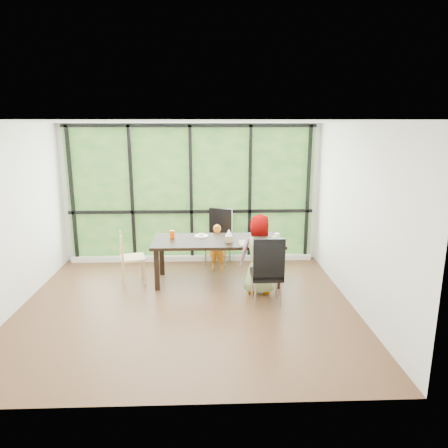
{
  "coord_description": "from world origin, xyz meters",
  "views": [
    {
      "loc": [
        0.35,
        -5.73,
        2.65
      ],
      "look_at": [
        0.6,
        0.91,
        1.05
      ],
      "focal_mm": 32.83,
      "sensor_mm": 36.0,
      "label": 1
    }
  ],
  "objects_px": {
    "white_mug": "(277,236)",
    "dining_table": "(218,261)",
    "plate_near": "(253,242)",
    "green_cup": "(274,240)",
    "plate_far": "(201,236)",
    "child_toddler": "(217,248)",
    "tissue_box": "(229,239)",
    "chair_window_leather": "(218,238)",
    "child_older": "(260,254)",
    "orange_cup": "(172,234)",
    "chair_end_beech": "(132,258)",
    "chair_interior_leather": "(267,270)"
  },
  "relations": [
    {
      "from": "chair_window_leather",
      "to": "child_older",
      "type": "height_order",
      "value": "child_older"
    },
    {
      "from": "child_toddler",
      "to": "plate_near",
      "type": "distance_m",
      "value": 1.01
    },
    {
      "from": "dining_table",
      "to": "green_cup",
      "type": "xyz_separation_m",
      "value": [
        0.92,
        -0.27,
        0.43
      ]
    },
    {
      "from": "chair_end_beech",
      "to": "tissue_box",
      "type": "height_order",
      "value": "chair_end_beech"
    },
    {
      "from": "plate_near",
      "to": "orange_cup",
      "type": "distance_m",
      "value": 1.41
    },
    {
      "from": "child_older",
      "to": "plate_far",
      "type": "distance_m",
      "value": 1.21
    },
    {
      "from": "dining_table",
      "to": "plate_far",
      "type": "bearing_deg",
      "value": 141.17
    },
    {
      "from": "child_older",
      "to": "white_mug",
      "type": "relative_size",
      "value": 14.61
    },
    {
      "from": "dining_table",
      "to": "plate_near",
      "type": "bearing_deg",
      "value": -20.03
    },
    {
      "from": "white_mug",
      "to": "tissue_box",
      "type": "height_order",
      "value": "tissue_box"
    },
    {
      "from": "plate_far",
      "to": "green_cup",
      "type": "distance_m",
      "value": 1.31
    },
    {
      "from": "green_cup",
      "to": "white_mug",
      "type": "bearing_deg",
      "value": 72.86
    },
    {
      "from": "plate_far",
      "to": "plate_near",
      "type": "bearing_deg",
      "value": -27.1
    },
    {
      "from": "child_toddler",
      "to": "child_older",
      "type": "bearing_deg",
      "value": -43.45
    },
    {
      "from": "plate_far",
      "to": "tissue_box",
      "type": "xyz_separation_m",
      "value": [
        0.47,
        -0.37,
        0.05
      ]
    },
    {
      "from": "chair_interior_leather",
      "to": "orange_cup",
      "type": "xyz_separation_m",
      "value": [
        -1.5,
        1.1,
        0.27
      ]
    },
    {
      "from": "child_toddler",
      "to": "white_mug",
      "type": "distance_m",
      "value": 1.2
    },
    {
      "from": "chair_window_leather",
      "to": "white_mug",
      "type": "xyz_separation_m",
      "value": [
        1.0,
        -0.83,
        0.25
      ]
    },
    {
      "from": "chair_window_leather",
      "to": "green_cup",
      "type": "bearing_deg",
      "value": -33.36
    },
    {
      "from": "plate_near",
      "to": "chair_window_leather",
      "type": "bearing_deg",
      "value": 117.02
    },
    {
      "from": "chair_end_beech",
      "to": "child_toddler",
      "type": "height_order",
      "value": "chair_end_beech"
    },
    {
      "from": "green_cup",
      "to": "white_mug",
      "type": "distance_m",
      "value": 0.33
    },
    {
      "from": "green_cup",
      "to": "plate_far",
      "type": "bearing_deg",
      "value": 157.54
    },
    {
      "from": "chair_window_leather",
      "to": "child_toddler",
      "type": "bearing_deg",
      "value": -74.88
    },
    {
      "from": "child_older",
      "to": "green_cup",
      "type": "height_order",
      "value": "child_older"
    },
    {
      "from": "chair_interior_leather",
      "to": "plate_far",
      "type": "xyz_separation_m",
      "value": [
        -1.0,
        1.18,
        0.22
      ]
    },
    {
      "from": "white_mug",
      "to": "chair_interior_leather",
      "type": "bearing_deg",
      "value": -107.28
    },
    {
      "from": "chair_interior_leather",
      "to": "chair_end_beech",
      "type": "height_order",
      "value": "chair_interior_leather"
    },
    {
      "from": "child_toddler",
      "to": "plate_far",
      "type": "distance_m",
      "value": 0.54
    },
    {
      "from": "green_cup",
      "to": "plate_near",
      "type": "bearing_deg",
      "value": 170.27
    },
    {
      "from": "chair_end_beech",
      "to": "plate_near",
      "type": "xyz_separation_m",
      "value": [
        2.04,
        -0.18,
        0.31
      ]
    },
    {
      "from": "orange_cup",
      "to": "green_cup",
      "type": "relative_size",
      "value": 1.12
    },
    {
      "from": "plate_far",
      "to": "chair_window_leather",
      "type": "bearing_deg",
      "value": 64.7
    },
    {
      "from": "chair_window_leather",
      "to": "chair_end_beech",
      "type": "xyz_separation_m",
      "value": [
        -1.48,
        -0.9,
        -0.09
      ]
    },
    {
      "from": "chair_interior_leather",
      "to": "child_older",
      "type": "xyz_separation_m",
      "value": [
        -0.06,
        0.42,
        0.11
      ]
    },
    {
      "from": "chair_end_beech",
      "to": "tissue_box",
      "type": "distance_m",
      "value": 1.69
    },
    {
      "from": "child_toddler",
      "to": "tissue_box",
      "type": "bearing_deg",
      "value": -60.02
    },
    {
      "from": "plate_near",
      "to": "green_cup",
      "type": "bearing_deg",
      "value": -9.73
    },
    {
      "from": "chair_interior_leather",
      "to": "green_cup",
      "type": "bearing_deg",
      "value": -107.71
    },
    {
      "from": "plate_far",
      "to": "white_mug",
      "type": "xyz_separation_m",
      "value": [
        1.31,
        -0.18,
        0.04
      ]
    },
    {
      "from": "chair_end_beech",
      "to": "chair_interior_leather",
      "type": "bearing_deg",
      "value": -128.0
    },
    {
      "from": "chair_window_leather",
      "to": "green_cup",
      "type": "height_order",
      "value": "chair_window_leather"
    },
    {
      "from": "child_toddler",
      "to": "child_older",
      "type": "height_order",
      "value": "child_older"
    },
    {
      "from": "dining_table",
      "to": "plate_near",
      "type": "height_order",
      "value": "plate_near"
    },
    {
      "from": "plate_far",
      "to": "tissue_box",
      "type": "bearing_deg",
      "value": -37.97
    },
    {
      "from": "dining_table",
      "to": "chair_end_beech",
      "type": "bearing_deg",
      "value": -179.04
    },
    {
      "from": "chair_interior_leather",
      "to": "white_mug",
      "type": "relative_size",
      "value": 12.19
    },
    {
      "from": "plate_far",
      "to": "green_cup",
      "type": "bearing_deg",
      "value": -22.46
    },
    {
      "from": "white_mug",
      "to": "orange_cup",
      "type": "bearing_deg",
      "value": 176.69
    },
    {
      "from": "white_mug",
      "to": "dining_table",
      "type": "bearing_deg",
      "value": -177.27
    }
  ]
}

